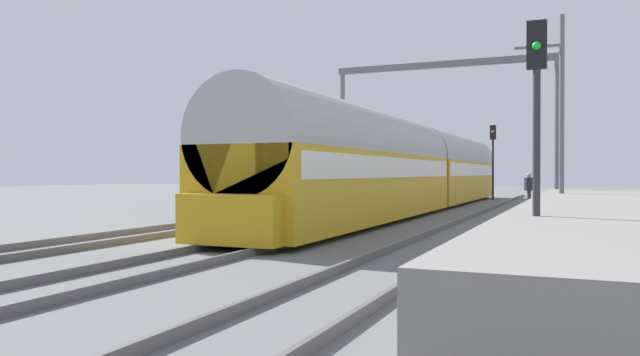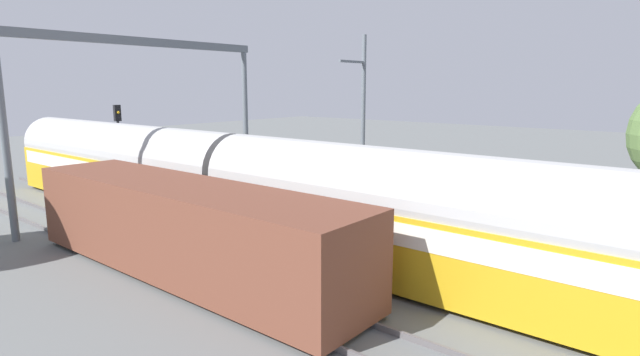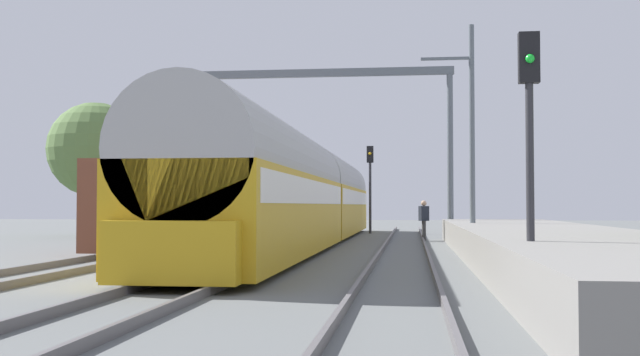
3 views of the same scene
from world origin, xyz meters
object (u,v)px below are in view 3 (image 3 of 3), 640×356
(person_crossing, at_px, (424,217))
(railway_signal_near, at_px, (530,124))
(freight_car, at_px, (191,207))
(catenary_gantry, at_px, (322,117))
(passenger_train, at_px, (304,194))
(railway_signal_far, at_px, (370,177))

(person_crossing, height_order, railway_signal_near, railway_signal_near)
(freight_car, distance_m, catenary_gantry, 9.72)
(person_crossing, bearing_deg, freight_car, -177.05)
(person_crossing, bearing_deg, passenger_train, -171.87)
(railway_signal_near, bearing_deg, catenary_gantry, 106.23)
(freight_car, bearing_deg, railway_signal_near, -53.01)
(person_crossing, height_order, railway_signal_far, railway_signal_far)
(passenger_train, relative_size, railway_signal_far, 6.95)
(person_crossing, height_order, catenary_gantry, catenary_gantry)
(catenary_gantry, bearing_deg, person_crossing, -21.13)
(passenger_train, relative_size, freight_car, 2.53)
(passenger_train, bearing_deg, catenary_gantry, 90.00)
(passenger_train, distance_m, person_crossing, 6.21)
(passenger_train, height_order, catenary_gantry, catenary_gantry)
(freight_car, distance_m, railway_signal_near, 16.82)
(freight_car, relative_size, catenary_gantry, 1.07)
(person_crossing, relative_size, catenary_gantry, 0.14)
(freight_car, relative_size, railway_signal_near, 2.84)
(railway_signal_near, relative_size, railway_signal_far, 0.97)
(passenger_train, relative_size, railway_signal_near, 7.18)
(passenger_train, distance_m, railway_signal_near, 16.70)
(passenger_train, relative_size, person_crossing, 18.99)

